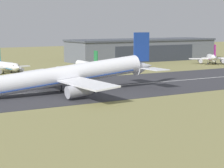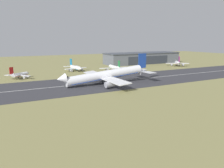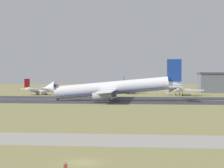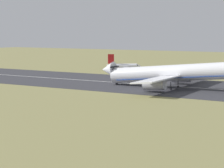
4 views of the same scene
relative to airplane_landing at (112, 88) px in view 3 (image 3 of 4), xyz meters
name	(u,v)px [view 3 (image 3 of 4)]	position (x,y,z in m)	size (l,w,h in m)	color
ground_plane	(122,115)	(8.93, -58.86, -5.11)	(632.41, 632.41, 0.00)	olive
runway_strip	(134,100)	(8.93, 5.27, -5.08)	(392.41, 47.59, 0.06)	#333338
runway_centreline	(134,100)	(8.93, 5.27, -5.05)	(353.17, 0.70, 0.01)	silver
taxiway_road	(101,140)	(8.93, -103.91, -5.09)	(294.31, 14.16, 0.05)	gray
airplane_landing	(112,88)	(0.00, 0.00, 0.00)	(58.99, 49.16, 17.13)	white
airplane_parked_west	(179,89)	(29.69, 45.39, -2.07)	(24.91, 22.79, 9.47)	white
airplane_parked_centre	(38,90)	(-43.16, 43.00, -2.53)	(16.76, 16.90, 8.39)	white
airplane_parked_far_east	(125,89)	(0.97, 59.85, -2.29)	(19.46, 20.19, 9.79)	white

